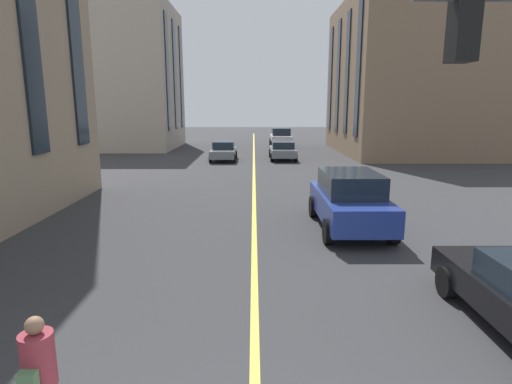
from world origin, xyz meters
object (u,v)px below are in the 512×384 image
Objects in this scene: car_grey_oncoming at (224,151)px; pedestrian_near at (40,381)px; car_blue_far at (350,200)px; car_white_parked_a at (281,137)px; car_grey_trailing at (283,150)px.

pedestrian_near is (-26.54, 0.25, 0.11)m from car_grey_oncoming.
car_grey_oncoming is at bearing 16.81° from car_blue_far.
car_white_parked_a is 1.21× the size of car_grey_oncoming.
car_grey_trailing is at bearing -82.17° from car_grey_oncoming.
car_white_parked_a is 28.20m from car_blue_far.
pedestrian_near is at bearing 170.24° from car_grey_trailing.
car_grey_oncoming is at bearing -0.55° from pedestrian_near.
car_grey_oncoming is at bearing 97.83° from car_grey_trailing.
pedestrian_near reaches higher than car_grey_trailing.
pedestrian_near is at bearing 179.45° from car_grey_oncoming.
pedestrian_near is (-27.15, 4.67, 0.11)m from car_grey_trailing.
pedestrian_near reaches higher than car_grey_oncoming.
car_white_parked_a reaches higher than car_grey_trailing.
car_white_parked_a is 1.07× the size of car_grey_trailing.
car_grey_oncoming is 0.89× the size of car_grey_trailing.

